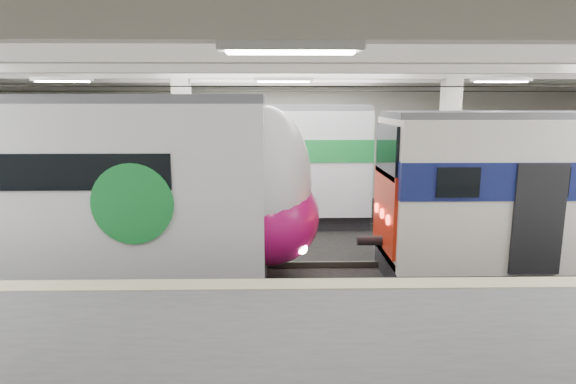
{
  "coord_description": "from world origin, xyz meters",
  "views": [
    {
      "loc": [
        -0.13,
        -11.47,
        4.36
      ],
      "look_at": [
        0.1,
        1.0,
        2.0
      ],
      "focal_mm": 30.0,
      "sensor_mm": 36.0,
      "label": 1
    }
  ],
  "objects": [
    {
      "name": "modern_emu",
      "position": [
        -5.56,
        -0.0,
        2.22
      ],
      "size": [
        14.0,
        2.89,
        4.51
      ],
      "color": "white",
      "rests_on": "ground"
    },
    {
      "name": "station_hall",
      "position": [
        0.0,
        -1.74,
        3.24
      ],
      "size": [
        36.0,
        24.0,
        5.75
      ],
      "color": "black",
      "rests_on": "ground"
    },
    {
      "name": "far_train",
      "position": [
        -3.58,
        5.5,
        2.19
      ],
      "size": [
        13.16,
        2.78,
        4.23
      ],
      "rotation": [
        0.0,
        0.0,
        0.01
      ],
      "color": "white",
      "rests_on": "ground"
    }
  ]
}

